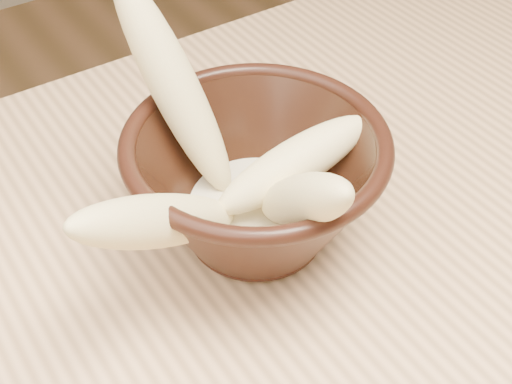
% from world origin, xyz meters
% --- Properties ---
extents(table, '(1.20, 0.80, 0.75)m').
position_xyz_m(table, '(0.00, 0.00, 0.67)').
color(table, '#E3AE7C').
rests_on(table, ground).
extents(bowl, '(0.19, 0.19, 0.10)m').
position_xyz_m(bowl, '(-0.10, 0.11, 0.81)').
color(bowl, black).
rests_on(bowl, table).
extents(milk_puddle, '(0.10, 0.10, 0.01)m').
position_xyz_m(milk_puddle, '(-0.10, 0.11, 0.78)').
color(milk_puddle, beige).
rests_on(milk_puddle, bowl).
extents(banana_upright, '(0.07, 0.12, 0.17)m').
position_xyz_m(banana_upright, '(-0.13, 0.18, 0.86)').
color(banana_upright, '#EFCF8D').
rests_on(banana_upright, bowl).
extents(banana_left, '(0.15, 0.08, 0.12)m').
position_xyz_m(banana_left, '(-0.19, 0.10, 0.83)').
color(banana_left, '#EFCF8D').
rests_on(banana_left, bowl).
extents(banana_across, '(0.13, 0.04, 0.07)m').
position_xyz_m(banana_across, '(-0.08, 0.10, 0.82)').
color(banana_across, '#EFCF8D').
rests_on(banana_across, bowl).
extents(banana_front, '(0.05, 0.13, 0.12)m').
position_xyz_m(banana_front, '(-0.10, 0.06, 0.84)').
color(banana_front, '#EFCF8D').
rests_on(banana_front, bowl).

